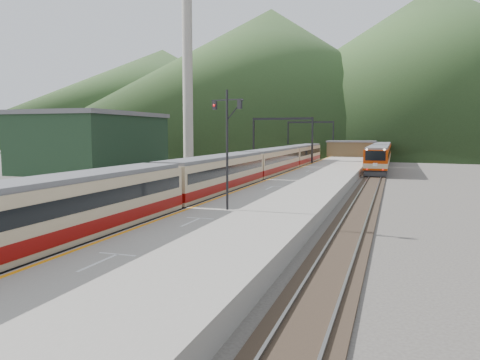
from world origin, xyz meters
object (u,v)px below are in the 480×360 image
(main_train, at_px, (250,170))
(signal_mast, at_px, (227,137))
(worker, at_px, (10,222))
(second_train, at_px, (380,155))

(main_train, bearing_deg, signal_mast, -77.14)
(main_train, xyz_separation_m, worker, (-5.91, -25.15, -1.06))
(main_train, distance_m, second_train, 36.96)
(worker, bearing_deg, signal_mast, -121.38)
(signal_mast, bearing_deg, main_train, 102.86)
(main_train, bearing_deg, second_train, 71.87)
(second_train, distance_m, worker, 62.74)
(main_train, height_order, worker, main_train)
(worker, bearing_deg, main_train, -77.59)
(worker, bearing_deg, second_train, -80.47)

